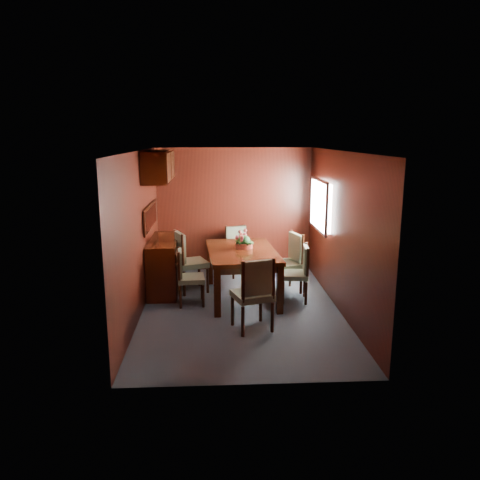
{
  "coord_description": "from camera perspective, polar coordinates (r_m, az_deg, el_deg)",
  "views": [
    {
      "loc": [
        -0.38,
        -6.81,
        2.61
      ],
      "look_at": [
        0.0,
        0.19,
        1.05
      ],
      "focal_mm": 35.0,
      "sensor_mm": 36.0,
      "label": 1
    }
  ],
  "objects": [
    {
      "name": "chair_left_far",
      "position": [
        7.98,
        -6.48,
        -2.23
      ],
      "size": [
        0.63,
        0.64,
        1.06
      ],
      "rotation": [
        0.0,
        0.0,
        -1.2
      ],
      "color": "black",
      "rests_on": "ground"
    },
    {
      "name": "chair_foot",
      "position": [
        8.95,
        -0.26,
        -0.94
      ],
      "size": [
        0.56,
        0.55,
        0.94
      ],
      "rotation": [
        0.0,
        0.0,
        3.48
      ],
      "color": "black",
      "rests_on": "ground"
    },
    {
      "name": "ground",
      "position": [
        7.3,
        0.08,
        -8.4
      ],
      "size": [
        4.5,
        4.5,
        0.0
      ],
      "primitive_type": "plane",
      "color": "#333D46",
      "rests_on": "ground"
    },
    {
      "name": "chair_head",
      "position": [
        6.33,
        1.77,
        -6.16
      ],
      "size": [
        0.61,
        0.6,
        1.04
      ],
      "rotation": [
        0.0,
        0.0,
        0.3
      ],
      "color": "black",
      "rests_on": "ground"
    },
    {
      "name": "chair_right_far",
      "position": [
        8.01,
        6.06,
        -2.31
      ],
      "size": [
        0.58,
        0.59,
        1.02
      ],
      "rotation": [
        0.0,
        0.0,
        1.86
      ],
      "color": "black",
      "rests_on": "ground"
    },
    {
      "name": "sideboard",
      "position": [
        8.15,
        -9.14,
        -2.99
      ],
      "size": [
        0.48,
        1.4,
        0.9
      ],
      "primitive_type": "cube",
      "color": "black",
      "rests_on": "ground"
    },
    {
      "name": "flower_centerpiece",
      "position": [
        7.66,
        0.49,
        0.07
      ],
      "size": [
        0.31,
        0.31,
        0.31
      ],
      "color": "#C8533D",
      "rests_on": "dining_table"
    },
    {
      "name": "dining_table",
      "position": [
        7.6,
        0.2,
        -2.04
      ],
      "size": [
        1.21,
        1.8,
        0.81
      ],
      "rotation": [
        0.0,
        0.0,
        0.08
      ],
      "color": "black",
      "rests_on": "ground"
    },
    {
      "name": "room_shell",
      "position": [
        7.21,
        -0.89,
        4.74
      ],
      "size": [
        3.06,
        4.52,
        2.41
      ],
      "color": "black",
      "rests_on": "ground"
    },
    {
      "name": "chair_right_near",
      "position": [
        7.57,
        7.2,
        -3.65
      ],
      "size": [
        0.47,
        0.48,
        0.92
      ],
      "rotation": [
        0.0,
        0.0,
        1.45
      ],
      "color": "black",
      "rests_on": "ground"
    },
    {
      "name": "chair_left_near",
      "position": [
        7.4,
        -6.52,
        -4.12
      ],
      "size": [
        0.44,
        0.46,
        0.9
      ],
      "rotation": [
        0.0,
        0.0,
        -1.49
      ],
      "color": "black",
      "rests_on": "ground"
    }
  ]
}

